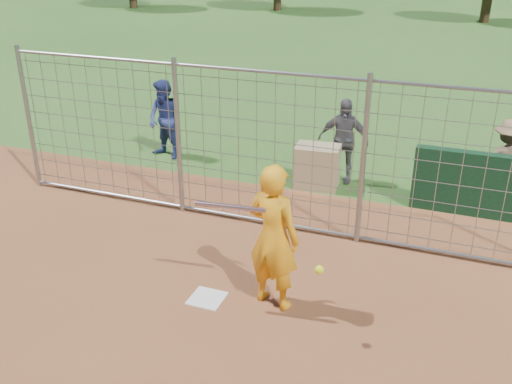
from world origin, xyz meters
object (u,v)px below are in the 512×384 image
at_px(bystander_a, 165,120).
at_px(equipment_bin, 317,167).
at_px(bystander_b, 343,140).
at_px(bystander_c, 506,163).
at_px(batter, 273,237).

relative_size(bystander_a, equipment_bin, 2.05).
relative_size(bystander_b, bystander_c, 1.06).
bearing_deg(bystander_b, bystander_a, 178.96).
distance_m(bystander_a, bystander_b, 3.71).
relative_size(batter, bystander_c, 1.25).
bearing_deg(bystander_c, bystander_b, -6.00).
height_order(batter, bystander_b, batter).
height_order(batter, bystander_c, batter).
xyz_separation_m(bystander_a, bystander_c, (6.54, 0.07, -0.06)).
bearing_deg(equipment_bin, bystander_b, 46.21).
bearing_deg(bystander_c, batter, 51.14).
distance_m(bystander_a, bystander_c, 6.54).
relative_size(batter, equipment_bin, 2.38).
height_order(bystander_a, bystander_b, bystander_a).
distance_m(bystander_a, equipment_bin, 3.39).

